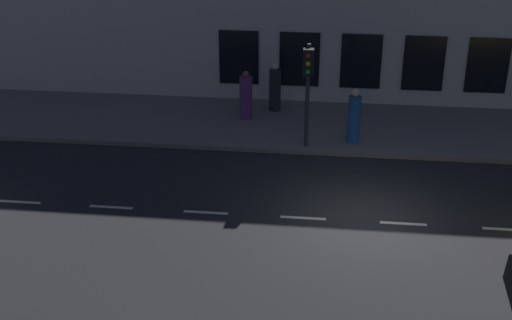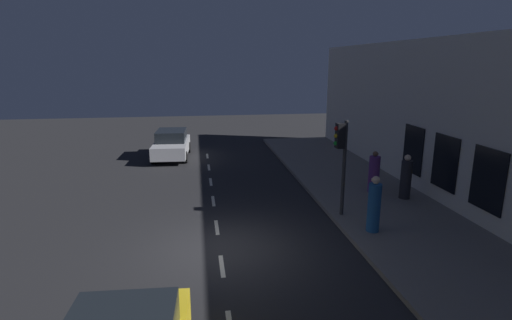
% 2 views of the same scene
% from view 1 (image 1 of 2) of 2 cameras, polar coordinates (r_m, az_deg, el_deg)
% --- Properties ---
extents(ground_plane, '(60.00, 60.00, 0.00)m').
position_cam_1_polar(ground_plane, '(18.30, 8.93, -5.03)').
color(ground_plane, '#232326').
extents(sidewalk, '(4.50, 32.00, 0.15)m').
position_cam_1_polar(sidewalk, '(23.89, 8.52, 2.63)').
color(sidewalk, slate).
rests_on(sidewalk, ground).
extents(building_facade, '(0.65, 32.00, 6.28)m').
position_cam_1_polar(building_facade, '(25.38, 8.84, 11.22)').
color(building_facade, beige).
rests_on(building_facade, ground).
extents(lane_centre_line, '(0.12, 27.20, 0.01)m').
position_cam_1_polar(lane_centre_line, '(18.39, 12.05, -5.15)').
color(lane_centre_line, beige).
rests_on(lane_centre_line, ground).
extents(traffic_light, '(0.47, 0.32, 3.33)m').
position_cam_1_polar(traffic_light, '(21.18, 4.30, 6.88)').
color(traffic_light, '#2D2D30').
rests_on(traffic_light, sidewalk).
extents(pedestrian_0, '(0.49, 0.49, 1.75)m').
position_cam_1_polar(pedestrian_0, '(24.75, 1.57, 5.88)').
color(pedestrian_0, '#232328').
rests_on(pedestrian_0, sidewalk).
extents(pedestrian_1, '(0.54, 0.54, 1.81)m').
position_cam_1_polar(pedestrian_1, '(22.25, 8.09, 3.46)').
color(pedestrian_1, '#1E5189').
rests_on(pedestrian_1, sidewalk).
extents(pedestrian_2, '(0.61, 0.61, 1.71)m').
position_cam_1_polar(pedestrian_2, '(24.02, -0.84, 5.22)').
color(pedestrian_2, '#5B2D70').
rests_on(pedestrian_2, sidewalk).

